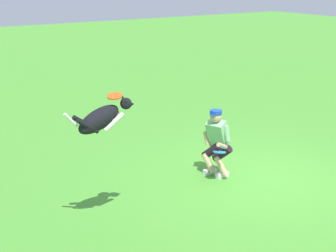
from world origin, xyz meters
The scene contains 5 objects.
ground_plane centered at (0.00, 0.00, 0.00)m, with size 60.00×60.00×0.00m, color #4C9D33.
person centered at (0.61, -0.65, 0.70)m, with size 0.53×0.68×1.29m.
dog centered at (3.28, 0.05, 1.71)m, with size 1.07×0.34×0.55m.
frisbee_flying centered at (3.08, 0.07, 2.02)m, with size 0.22×0.22×0.02m, color #EC581A.
frisbee_held centered at (0.81, -0.32, 0.61)m, with size 0.23×0.23×0.02m, color #2D96E3.
Camera 1 is at (6.37, 6.40, 3.71)m, focal length 55.20 mm.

